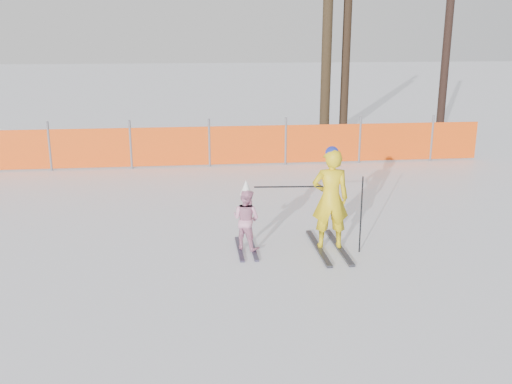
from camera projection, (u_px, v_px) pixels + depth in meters
ground at (260, 265)px, 8.57m from camera, size 120.00×120.00×0.00m
adult at (330, 199)px, 8.99m from camera, size 0.61×1.58×1.68m
child at (246, 219)px, 9.03m from camera, size 0.60×1.06×1.16m
ski_poles at (327, 202)px, 8.91m from camera, size 1.67×0.32×1.24m
safety_fence at (154, 147)px, 14.58m from camera, size 17.29×0.06×1.25m
tree_trunks at (364, 43)px, 18.63m from camera, size 4.54×1.82×6.99m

